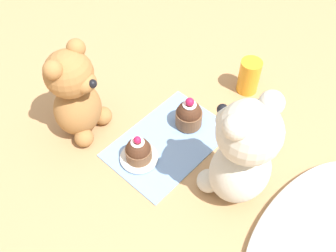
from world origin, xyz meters
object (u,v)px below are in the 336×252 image
object	(u,v)px
teddy_bear_cream	(242,153)
saucer_plate	(139,157)
teddy_bear_tan	(75,95)
cupcake_near_cream_bear	(190,115)
cupcake_near_tan_bear	(138,150)
juice_glass	(249,76)

from	to	relation	value
teddy_bear_cream	saucer_plate	world-z (taller)	teddy_bear_cream
teddy_bear_cream	teddy_bear_tan	distance (m)	0.35
teddy_bear_cream	saucer_plate	bearing A→B (deg)	-57.85
cupcake_near_cream_bear	cupcake_near_tan_bear	world-z (taller)	cupcake_near_cream_bear
teddy_bear_cream	cupcake_near_tan_bear	world-z (taller)	teddy_bear_cream
teddy_bear_tan	saucer_plate	size ratio (longest dim) A/B	2.75
teddy_bear_cream	juice_glass	distance (m)	0.29
teddy_bear_cream	juice_glass	size ratio (longest dim) A/B	2.86
cupcake_near_cream_bear	saucer_plate	world-z (taller)	cupcake_near_cream_bear
teddy_bear_tan	cupcake_near_tan_bear	bearing A→B (deg)	-95.98
juice_glass	teddy_bear_cream	bearing A→B (deg)	30.55
teddy_bear_tan	juice_glass	xyz separation A→B (m)	(-0.34, 0.20, -0.06)
cupcake_near_cream_bear	cupcake_near_tan_bear	bearing A→B (deg)	-6.44
teddy_bear_cream	saucer_plate	xyz separation A→B (m)	(0.08, -0.18, -0.11)
saucer_plate	teddy_bear_cream	bearing A→B (deg)	113.30
saucer_plate	juice_glass	distance (m)	0.32
saucer_plate	cupcake_near_tan_bear	world-z (taller)	cupcake_near_tan_bear
teddy_bear_tan	juice_glass	size ratio (longest dim) A/B	2.52
teddy_bear_tan	cupcake_near_tan_bear	xyz separation A→B (m)	(-0.02, 0.15, -0.07)
teddy_bear_cream	cupcake_near_cream_bear	bearing A→B (deg)	-101.06
cupcake_near_cream_bear	teddy_bear_cream	bearing A→B (deg)	70.08
teddy_bear_cream	cupcake_near_tan_bear	distance (m)	0.22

